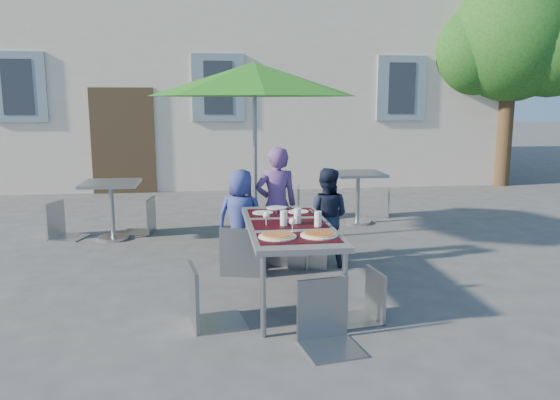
{
  "coord_description": "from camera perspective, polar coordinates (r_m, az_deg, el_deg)",
  "views": [
    {
      "loc": [
        -0.23,
        -4.28,
        1.92
      ],
      "look_at": [
        0.55,
        1.7,
        0.82
      ],
      "focal_mm": 35.0,
      "sensor_mm": 36.0,
      "label": 1
    }
  ],
  "objects": [
    {
      "name": "child_2",
      "position": [
        6.46,
        4.83,
        -1.74
      ],
      "size": [
        0.64,
        0.51,
        1.16
      ],
      "primitive_type": "imported",
      "rotation": [
        0.0,
        0.0,
        2.76
      ],
      "color": "#181E35",
      "rests_on": "ground"
    },
    {
      "name": "ground",
      "position": [
        4.7,
        -4.13,
        -13.84
      ],
      "size": [
        90.0,
        90.0,
        0.0
      ],
      "primitive_type": "plane",
      "color": "#3F3F41",
      "rests_on": "ground"
    },
    {
      "name": "patio_umbrella",
      "position": [
        7.35,
        -2.69,
        12.37
      ],
      "size": [
        2.78,
        2.78,
        2.43
      ],
      "color": "#B2B3BA",
      "rests_on": "ground"
    },
    {
      "name": "dining_table",
      "position": [
        5.28,
        0.95,
        -3.11
      ],
      "size": [
        0.8,
        1.85,
        0.76
      ],
      "color": "#404045",
      "rests_on": "ground"
    },
    {
      "name": "cafe_table_0",
      "position": [
        7.96,
        -17.19,
        0.17
      ],
      "size": [
        0.76,
        0.76,
        0.82
      ],
      "color": "#B2B3BA",
      "rests_on": "ground"
    },
    {
      "name": "pizza_near_left",
      "position": [
        4.75,
        -0.27,
        -3.74
      ],
      "size": [
        0.33,
        0.33,
        0.03
      ],
      "color": "white",
      "rests_on": "dining_table"
    },
    {
      "name": "bg_chair_r_1",
      "position": [
        9.38,
        10.79,
        1.31
      ],
      "size": [
        0.48,
        0.47,
        0.84
      ],
      "color": "#90959B",
      "rests_on": "ground"
    },
    {
      "name": "glassware",
      "position": [
        5.17,
        1.64,
        -1.9
      ],
      "size": [
        0.54,
        0.41,
        0.15
      ],
      "color": "silver",
      "rests_on": "dining_table"
    },
    {
      "name": "child_1",
      "position": [
        6.48,
        -0.38,
        -0.57
      ],
      "size": [
        0.54,
        0.39,
        1.4
      ],
      "primitive_type": "imported",
      "rotation": [
        0.0,
        0.0,
        3.25
      ],
      "color": "#623E7F",
      "rests_on": "ground"
    },
    {
      "name": "tree",
      "position": [
        13.69,
        23.09,
        15.07
      ],
      "size": [
        3.6,
        3.0,
        4.7
      ],
      "color": "#47331E",
      "rests_on": "ground"
    },
    {
      "name": "place_settings",
      "position": [
        5.86,
        -0.04,
        -1.11
      ],
      "size": [
        0.64,
        0.47,
        0.01
      ],
      "color": "white",
      "rests_on": "dining_table"
    },
    {
      "name": "bg_chair_l_0",
      "position": [
        8.29,
        -21.98,
        0.22
      ],
      "size": [
        0.55,
        0.55,
        0.98
      ],
      "color": "gray",
      "rests_on": "ground"
    },
    {
      "name": "chair_1",
      "position": [
        6.43,
        -0.02,
        -2.53
      ],
      "size": [
        0.49,
        0.49,
        0.85
      ],
      "color": "gray",
      "rests_on": "ground"
    },
    {
      "name": "chair_5",
      "position": [
        4.33,
        5.02,
        -7.81
      ],
      "size": [
        0.5,
        0.5,
        0.98
      ],
      "color": "gray",
      "rests_on": "ground"
    },
    {
      "name": "child_0",
      "position": [
        6.36,
        -4.12,
        -1.94
      ],
      "size": [
        0.65,
        0.52,
        1.15
      ],
      "primitive_type": "imported",
      "rotation": [
        0.0,
        0.0,
        2.82
      ],
      "color": "navy",
      "rests_on": "ground"
    },
    {
      "name": "chair_0",
      "position": [
        6.06,
        -3.99,
        -2.11
      ],
      "size": [
        0.57,
        0.57,
        1.05
      ],
      "color": "gray",
      "rests_on": "ground"
    },
    {
      "name": "cafe_table_1",
      "position": [
        8.7,
        8.15,
        1.36
      ],
      "size": [
        0.76,
        0.76,
        0.82
      ],
      "color": "#B2B3BA",
      "rests_on": "ground"
    },
    {
      "name": "chair_2",
      "position": [
        6.31,
        2.94,
        -1.81
      ],
      "size": [
        0.54,
        0.54,
        1.02
      ],
      "color": "gray",
      "rests_on": "ground"
    },
    {
      "name": "bg_chair_r_0",
      "position": [
        8.22,
        -14.09,
        0.6
      ],
      "size": [
        0.5,
        0.49,
        0.99
      ],
      "color": "gray",
      "rests_on": "ground"
    },
    {
      "name": "chair_4",
      "position": [
        4.88,
        9.07,
        -6.87
      ],
      "size": [
        0.43,
        0.43,
        0.85
      ],
      "color": "gray",
      "rests_on": "ground"
    },
    {
      "name": "pizza_near_right",
      "position": [
        4.81,
        4.1,
        -3.59
      ],
      "size": [
        0.33,
        0.33,
        0.03
      ],
      "color": "white",
      "rests_on": "dining_table"
    },
    {
      "name": "bg_chair_l_1",
      "position": [
        8.94,
        2.62,
        1.73
      ],
      "size": [
        0.52,
        0.51,
        1.0
      ],
      "color": "gray",
      "rests_on": "ground"
    },
    {
      "name": "chair_3",
      "position": [
        4.72,
        -7.84,
        -6.15
      ],
      "size": [
        0.52,
        0.51,
        1.0
      ],
      "color": "gray",
      "rests_on": "ground"
    }
  ]
}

